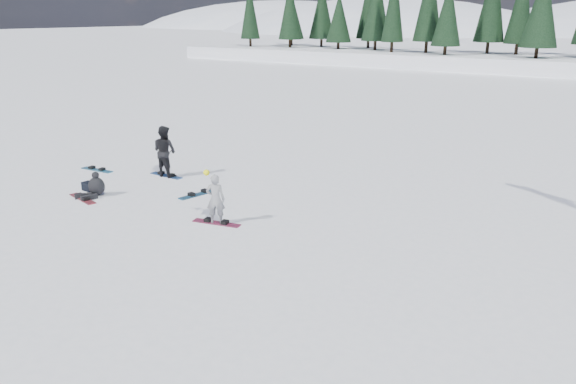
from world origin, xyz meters
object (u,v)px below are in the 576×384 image
at_px(snowboarder_woman, 215,199).
at_px(snowboarder_man, 165,151).
at_px(seated_rider, 95,187).
at_px(snowboard_loose_b, 83,199).
at_px(gear_bag, 89,186).
at_px(snowboard_loose_c, 97,170).
at_px(snowboard_loose_a, 198,194).

distance_m(snowboarder_woman, snowboarder_man, 5.70).
height_order(seated_rider, snowboard_loose_b, seated_rider).
bearing_deg(snowboarder_woman, gear_bag, -29.23).
height_order(seated_rider, snowboard_loose_c, seated_rider).
height_order(snowboard_loose_b, snowboard_loose_c, same).
distance_m(snowboard_loose_b, snowboard_loose_c, 3.69).
xyz_separation_m(snowboard_loose_a, snowboard_loose_c, (-5.49, 0.15, 0.00)).
relative_size(seated_rider, gear_bag, 2.43).
distance_m(snowboarder_woman, snowboard_loose_a, 3.01).
distance_m(snowboarder_woman, seated_rider, 5.17).
bearing_deg(snowboard_loose_c, snowboard_loose_b, -49.95).
xyz_separation_m(snowboard_loose_b, snowboard_loose_a, (2.91, 2.49, 0.00)).
relative_size(snowboarder_man, snowboard_loose_b, 1.30).
distance_m(seated_rider, snowboard_loose_c, 3.44).
xyz_separation_m(snowboarder_woman, seated_rider, (-5.15, -0.23, -0.45)).
bearing_deg(snowboarder_woman, snowboard_loose_b, -21.22).
xyz_separation_m(snowboarder_man, snowboard_loose_a, (2.61, -1.08, -0.96)).
xyz_separation_m(snowboarder_man, snowboard_loose_b, (-0.31, -3.57, -0.96)).
bearing_deg(seated_rider, snowboard_loose_c, 165.58).
bearing_deg(gear_bag, snowboarder_man, 72.00).
distance_m(snowboard_loose_b, snowboard_loose_a, 3.83).
xyz_separation_m(snowboarder_man, seated_rider, (-0.22, -3.08, -0.65)).
relative_size(snowboarder_man, seated_rider, 1.78).
height_order(snowboard_loose_a, snowboard_loose_c, same).
bearing_deg(snowboard_loose_a, snowboarder_man, 78.50).
xyz_separation_m(seated_rider, gear_bag, (-0.70, 0.25, -0.17)).
distance_m(snowboard_loose_a, snowboard_loose_c, 5.50).
relative_size(snowboarder_man, snowboard_loose_c, 1.30).
distance_m(gear_bag, snowboard_loose_a, 3.94).
bearing_deg(snowboarder_man, seated_rider, 84.91).
height_order(snowboarder_man, gear_bag, snowboarder_man).
bearing_deg(snowboard_loose_a, snowboarder_woman, -116.46).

